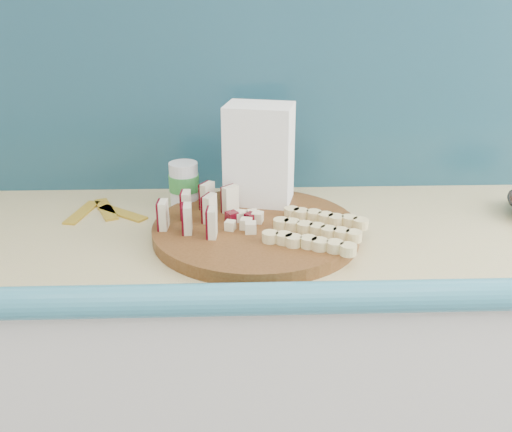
% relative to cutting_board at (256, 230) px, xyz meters
% --- Properties ---
extents(kitchen_counter, '(2.20, 0.63, 0.91)m').
position_rel_cutting_board_xyz_m(kitchen_counter, '(0.11, 0.03, -0.47)').
color(kitchen_counter, silver).
rests_on(kitchen_counter, ground).
extents(backsplash, '(2.20, 0.02, 0.50)m').
position_rel_cutting_board_xyz_m(backsplash, '(0.11, 0.32, 0.24)').
color(backsplash, teal).
rests_on(backsplash, kitchen_counter).
extents(cutting_board, '(0.60, 0.60, 0.03)m').
position_rel_cutting_board_xyz_m(cutting_board, '(0.00, 0.00, 0.00)').
color(cutting_board, '#46260F').
rests_on(cutting_board, kitchen_counter).
extents(apple_wedges, '(0.18, 0.20, 0.06)m').
position_rel_cutting_board_xyz_m(apple_wedges, '(-0.12, 0.02, 0.05)').
color(apple_wedges, beige).
rests_on(apple_wedges, cutting_board).
extents(apple_chunks, '(0.07, 0.08, 0.02)m').
position_rel_cutting_board_xyz_m(apple_chunks, '(-0.03, 0.01, 0.03)').
color(apple_chunks, '#F4EEC3').
rests_on(apple_chunks, cutting_board).
extents(banana_slices, '(0.24, 0.22, 0.02)m').
position_rel_cutting_board_xyz_m(banana_slices, '(0.13, -0.05, 0.02)').
color(banana_slices, '#E0CD89').
rests_on(banana_slices, cutting_board).
extents(flour_bag, '(0.17, 0.14, 0.26)m').
position_rel_cutting_board_xyz_m(flour_bag, '(0.01, 0.15, 0.12)').
color(flour_bag, white).
rests_on(flour_bag, kitchen_counter).
extents(canister, '(0.07, 0.07, 0.12)m').
position_rel_cutting_board_xyz_m(canister, '(-0.17, 0.16, 0.05)').
color(canister, silver).
rests_on(canister, kitchen_counter).
extents(banana_peel, '(0.20, 0.16, 0.01)m').
position_rel_cutting_board_xyz_m(banana_peel, '(-0.37, 0.15, -0.01)').
color(banana_peel, gold).
rests_on(banana_peel, kitchen_counter).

